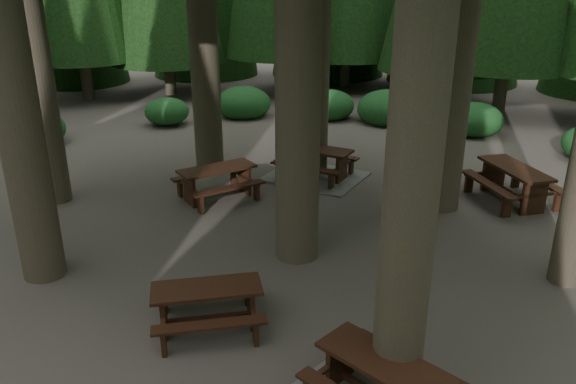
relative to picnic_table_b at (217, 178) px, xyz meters
The scene contains 6 objects.
ground 3.05m from the picnic_table_b, 35.02° to the right, with size 80.00×80.00×0.00m, color #4E473F.
picnic_table_b is the anchor object (origin of this frame).
picnic_table_c 2.96m from the picnic_table_b, 63.84° to the left, with size 2.61×2.20×0.85m.
picnic_table_d 7.29m from the picnic_table_b, 30.84° to the left, with size 2.64×2.63×0.89m.
picnic_table_e 5.53m from the picnic_table_b, 52.58° to the right, with size 2.20×2.18×0.74m.
shrub_ring 3.31m from the picnic_table_b, 17.07° to the right, with size 23.86×24.64×1.49m.
Camera 1 is at (6.04, -8.39, 5.32)m, focal length 35.00 mm.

